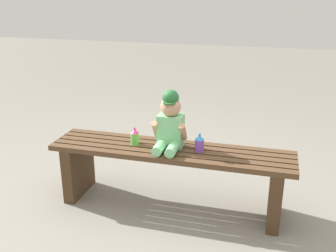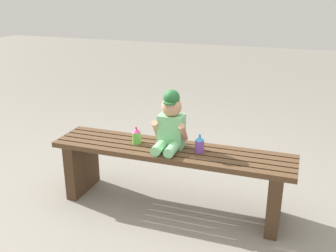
{
  "view_description": "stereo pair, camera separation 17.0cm",
  "coord_description": "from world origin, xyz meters",
  "px_view_note": "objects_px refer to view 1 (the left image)",
  "views": [
    {
      "loc": [
        0.64,
        -2.38,
        1.5
      ],
      "look_at": [
        -0.0,
        -0.05,
        0.63
      ],
      "focal_mm": 41.84,
      "sensor_mm": 36.0,
      "label": 1
    },
    {
      "loc": [
        0.8,
        -2.33,
        1.5
      ],
      "look_at": [
        -0.0,
        -0.05,
        0.63
      ],
      "focal_mm": 41.84,
      "sensor_mm": 36.0,
      "label": 2
    }
  ],
  "objects_px": {
    "child_figure": "(170,123)",
    "park_bench": "(171,167)",
    "sippy_cup_left": "(135,136)",
    "sippy_cup_right": "(199,143)"
  },
  "relations": [
    {
      "from": "child_figure",
      "to": "sippy_cup_left",
      "type": "height_order",
      "value": "child_figure"
    },
    {
      "from": "park_bench",
      "to": "sippy_cup_right",
      "type": "distance_m",
      "value": 0.28
    },
    {
      "from": "sippy_cup_right",
      "to": "sippy_cup_left",
      "type": "bearing_deg",
      "value": 180.0
    },
    {
      "from": "sippy_cup_left",
      "to": "sippy_cup_right",
      "type": "distance_m",
      "value": 0.46
    },
    {
      "from": "child_figure",
      "to": "sippy_cup_left",
      "type": "relative_size",
      "value": 3.26
    },
    {
      "from": "child_figure",
      "to": "sippy_cup_right",
      "type": "distance_m",
      "value": 0.24
    },
    {
      "from": "park_bench",
      "to": "child_figure",
      "type": "height_order",
      "value": "child_figure"
    },
    {
      "from": "sippy_cup_right",
      "to": "park_bench",
      "type": "bearing_deg",
      "value": -177.66
    },
    {
      "from": "park_bench",
      "to": "sippy_cup_right",
      "type": "height_order",
      "value": "sippy_cup_right"
    },
    {
      "from": "child_figure",
      "to": "park_bench",
      "type": "bearing_deg",
      "value": -59.6
    }
  ]
}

